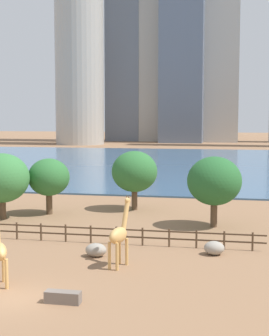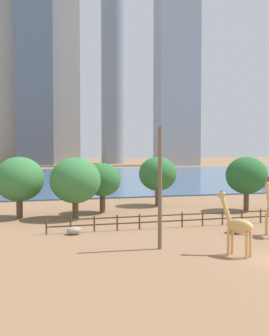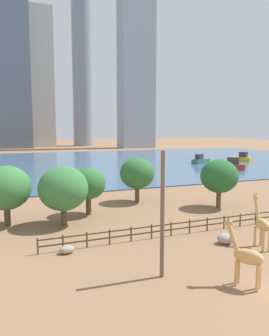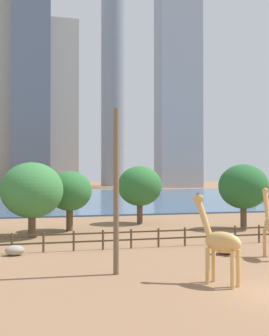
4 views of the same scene
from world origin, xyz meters
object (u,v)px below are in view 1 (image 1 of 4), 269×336
Objects in this scene: boulder_small at (214,248)px; boulder_near_fence at (96,250)px; feeding_trough at (63,297)px; tree_center_broad at (134,172)px; tree_right_small at (2,178)px; tree_left_small at (49,177)px; giraffe_companion at (119,235)px; tree_left_large at (214,181)px.

boulder_near_fence is at bearing -165.60° from boulder_small.
tree_center_broad is (-1.50, 25.93, 3.51)m from feeding_trough.
tree_right_small is at bearing 156.24° from boulder_small.
boulder_small is at bearing -23.76° from tree_right_small.
tree_left_small reaches higher than feeding_trough.
tree_right_small is (-13.65, 12.37, 1.72)m from giraffe_companion.
boulder_near_fence is at bearing 61.13° from giraffe_companion.
tree_right_small reaches higher than giraffe_companion.
tree_left_large is 1.12× the size of tree_left_small.
tree_right_small is (-12.29, 19.04, 3.43)m from feeding_trough.
boulder_near_fence is at bearing -58.38° from tree_left_small.
boulder_near_fence is 0.24× the size of tree_left_large.
giraffe_companion is at bearing -112.37° from tree_left_large.
tree_left_large is (-0.41, 8.84, 3.41)m from boulder_small.
boulder_small is (7.67, 1.97, 0.02)m from boulder_near_fence.
giraffe_companion is 2.40× the size of feeding_trough.
feeding_trough is at bearing -57.16° from tree_right_small.
giraffe_companion is 3.08× the size of boulder_near_fence.
tree_center_broad is (-8.09, 6.54, -0.07)m from tree_left_large.
tree_left_large is at bearing -38.95° from tree_center_broad.
giraffe_companion is 0.72× the size of tree_right_small.
boulder_near_fence is 7.92m from boulder_small.
giraffe_companion is 3.19m from boulder_near_fence.
tree_center_broad is at bearing 118.93° from boulder_small.
tree_center_broad reaches higher than giraffe_companion.
boulder_small is 12.66m from feeding_trough.
tree_left_small is at bearing 144.15° from boulder_small.
tree_center_broad is (-8.50, 15.38, 3.35)m from boulder_small.
tree_right_small is (-11.62, 10.47, 3.29)m from boulder_near_fence.
boulder_small is 0.23× the size of tree_right_small.
tree_left_large is (5.24, 12.72, 1.87)m from giraffe_companion.
tree_left_small is (-16.00, 11.56, 3.05)m from boulder_small.
boulder_small is at bearing -87.34° from tree_left_large.
boulder_small is 0.26× the size of tree_left_small.
boulder_small is at bearing -61.07° from tree_center_broad.
tree_right_small is (-18.88, -0.35, -0.15)m from tree_left_large.
tree_center_broad is at bearing 93.32° from feeding_trough.
boulder_near_fence is 8.61m from feeding_trough.
boulder_small is at bearing -35.85° from tree_left_small.
tree_left_large is at bearing -9.90° from tree_left_small.
feeding_trough is at bearing -86.68° from tree_center_broad.
tree_center_broad is at bearing 32.55° from tree_right_small.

